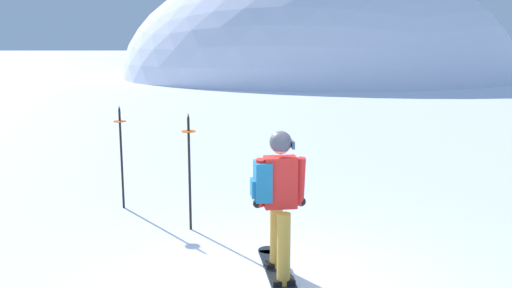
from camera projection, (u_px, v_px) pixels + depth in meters
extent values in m
ellipsoid|color=white|center=(316.00, 76.00, 41.79)|extent=(29.05, 26.15, 17.30)
cube|color=black|center=(279.00, 276.00, 6.30)|extent=(0.40, 1.58, 0.02)
cylinder|color=black|center=(269.00, 251.00, 7.06)|extent=(0.28, 0.28, 0.02)
cube|color=black|center=(276.00, 264.00, 6.52)|extent=(0.26, 0.16, 0.06)
cube|color=black|center=(283.00, 281.00, 6.06)|extent=(0.26, 0.16, 0.06)
cylinder|color=#BC8E33|center=(276.00, 234.00, 6.45)|extent=(0.15, 0.15, 0.82)
cylinder|color=#BC8E33|center=(284.00, 249.00, 5.99)|extent=(0.15, 0.15, 0.82)
cube|color=red|center=(280.00, 182.00, 6.09)|extent=(0.38, 0.25, 0.58)
cylinder|color=red|center=(260.00, 183.00, 6.06)|extent=(0.11, 0.18, 0.57)
cylinder|color=red|center=(300.00, 181.00, 6.12)|extent=(0.11, 0.18, 0.57)
sphere|color=black|center=(258.00, 203.00, 6.14)|extent=(0.11, 0.11, 0.11)
sphere|color=black|center=(301.00, 202.00, 6.21)|extent=(0.11, 0.11, 0.11)
cube|color=teal|center=(263.00, 181.00, 6.06)|extent=(0.20, 0.29, 0.44)
cube|color=teal|center=(254.00, 188.00, 6.06)|extent=(0.07, 0.20, 0.20)
sphere|color=beige|center=(281.00, 145.00, 6.01)|extent=(0.21, 0.21, 0.21)
sphere|color=#4C4C56|center=(281.00, 142.00, 6.00)|extent=(0.25, 0.25, 0.25)
cube|color=navy|center=(292.00, 145.00, 6.03)|extent=(0.04, 0.17, 0.08)
cylinder|color=black|center=(122.00, 160.00, 8.76)|extent=(0.04, 0.04, 1.61)
cylinder|color=orange|center=(120.00, 121.00, 8.64)|extent=(0.20, 0.20, 0.02)
cone|color=black|center=(119.00, 107.00, 8.60)|extent=(0.04, 0.04, 0.08)
cylinder|color=black|center=(190.00, 175.00, 7.74)|extent=(0.04, 0.04, 1.62)
cylinder|color=orange|center=(189.00, 131.00, 7.62)|extent=(0.20, 0.20, 0.02)
cone|color=black|center=(188.00, 116.00, 7.58)|extent=(0.04, 0.04, 0.08)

